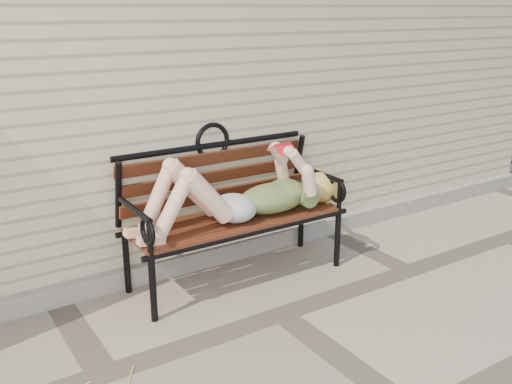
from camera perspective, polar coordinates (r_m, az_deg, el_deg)
ground at (r=4.01m, az=2.56°, el=-12.11°), size 80.00×80.00×0.00m
house_wall at (r=6.19m, az=-13.91°, el=12.72°), size 8.00×4.00×3.00m
foundation_strip at (r=4.71m, az=-4.29°, el=-6.33°), size 8.00×0.10×0.15m
garden_bench at (r=4.34m, az=-2.71°, el=-0.24°), size 1.81×0.72×1.17m
reading_woman at (r=4.22m, az=-1.56°, el=-0.20°), size 1.71×0.39×0.54m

